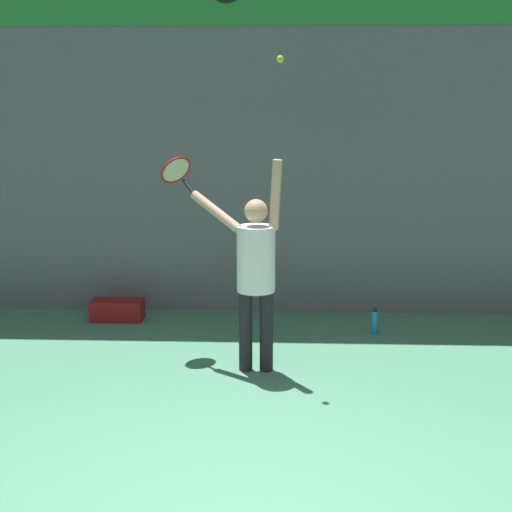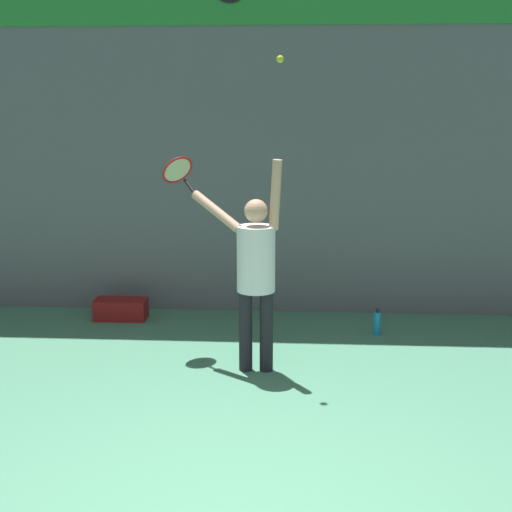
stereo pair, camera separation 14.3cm
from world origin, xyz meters
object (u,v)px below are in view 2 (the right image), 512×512
(water_bottle, at_px, (377,323))
(equipment_bag, at_px, (121,309))
(tennis_racket, at_px, (178,171))
(tennis_ball, at_px, (280,59))
(tennis_player, at_px, (255,266))

(water_bottle, distance_m, equipment_bag, 3.04)
(tennis_racket, relative_size, water_bottle, 1.46)
(water_bottle, bearing_deg, tennis_ball, -131.63)
(equipment_bag, bearing_deg, tennis_ball, -39.47)
(tennis_racket, xyz_separation_m, equipment_bag, (-0.90, 0.95, -1.75))
(tennis_player, relative_size, tennis_ball, 31.32)
(tennis_player, xyz_separation_m, water_bottle, (1.30, 1.15, -0.91))
(tennis_racket, distance_m, equipment_bag, 2.19)
(water_bottle, bearing_deg, equipment_bag, 172.62)
(equipment_bag, bearing_deg, water_bottle, -7.38)
(tennis_racket, bearing_deg, tennis_player, -35.74)
(tennis_player, bearing_deg, tennis_racket, 144.26)
(tennis_player, distance_m, tennis_ball, 1.90)
(tennis_ball, height_order, water_bottle, tennis_ball)
(tennis_player, distance_m, water_bottle, 1.96)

